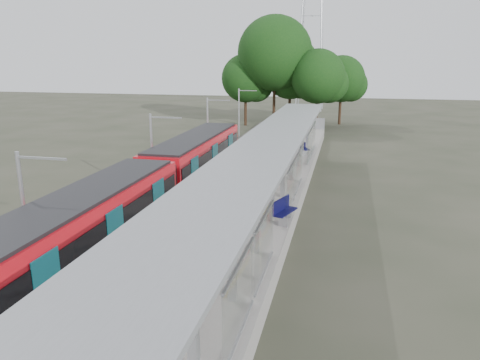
{
  "coord_description": "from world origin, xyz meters",
  "views": [
    {
      "loc": [
        5.31,
        -7.44,
        8.71
      ],
      "look_at": [
        -0.1,
        16.32,
        2.3
      ],
      "focal_mm": 35.0,
      "sensor_mm": 36.0,
      "label": 1
    }
  ],
  "objects_px": {
    "train": "(155,186)",
    "info_pillar_far": "(266,198)",
    "bench_far": "(303,147)",
    "litter_bin": "(254,199)",
    "info_pillar_near": "(225,251)",
    "bench_mid": "(283,210)"
  },
  "relations": [
    {
      "from": "litter_bin",
      "to": "bench_far",
      "type": "bearing_deg",
      "value": 85.02
    },
    {
      "from": "bench_far",
      "to": "litter_bin",
      "type": "relative_size",
      "value": 2.03
    },
    {
      "from": "train",
      "to": "info_pillar_far",
      "type": "height_order",
      "value": "train"
    },
    {
      "from": "info_pillar_near",
      "to": "litter_bin",
      "type": "xyz_separation_m",
      "value": [
        -0.41,
        7.61,
        -0.27
      ]
    },
    {
      "from": "bench_mid",
      "to": "litter_bin",
      "type": "height_order",
      "value": "bench_mid"
    },
    {
      "from": "bench_far",
      "to": "info_pillar_near",
      "type": "height_order",
      "value": "info_pillar_near"
    },
    {
      "from": "bench_mid",
      "to": "train",
      "type": "bearing_deg",
      "value": -171.17
    },
    {
      "from": "train",
      "to": "bench_mid",
      "type": "relative_size",
      "value": 15.44
    },
    {
      "from": "bench_mid",
      "to": "info_pillar_near",
      "type": "relative_size",
      "value": 1.14
    },
    {
      "from": "train",
      "to": "bench_far",
      "type": "relative_size",
      "value": 16.38
    },
    {
      "from": "bench_far",
      "to": "litter_bin",
      "type": "xyz_separation_m",
      "value": [
        -1.26,
        -14.51,
        -0.17
      ]
    },
    {
      "from": "bench_mid",
      "to": "bench_far",
      "type": "distance_m",
      "value": 16.62
    },
    {
      "from": "train",
      "to": "litter_bin",
      "type": "xyz_separation_m",
      "value": [
        5.23,
        0.9,
        -0.64
      ]
    },
    {
      "from": "bench_mid",
      "to": "bench_far",
      "type": "xyz_separation_m",
      "value": [
        -0.61,
        16.61,
        -0.03
      ]
    },
    {
      "from": "bench_far",
      "to": "info_pillar_near",
      "type": "xyz_separation_m",
      "value": [
        -0.86,
        -22.12,
        0.09
      ]
    },
    {
      "from": "bench_mid",
      "to": "info_pillar_far",
      "type": "distance_m",
      "value": 1.47
    },
    {
      "from": "bench_mid",
      "to": "litter_bin",
      "type": "bearing_deg",
      "value": 150.14
    },
    {
      "from": "train",
      "to": "info_pillar_far",
      "type": "bearing_deg",
      "value": -1.65
    },
    {
      "from": "bench_far",
      "to": "litter_bin",
      "type": "distance_m",
      "value": 14.56
    },
    {
      "from": "train",
      "to": "litter_bin",
      "type": "bearing_deg",
      "value": 9.76
    },
    {
      "from": "bench_mid",
      "to": "bench_far",
      "type": "bearing_deg",
      "value": 110.52
    },
    {
      "from": "info_pillar_near",
      "to": "info_pillar_far",
      "type": "bearing_deg",
      "value": 75.67
    }
  ]
}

